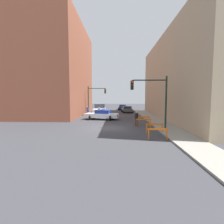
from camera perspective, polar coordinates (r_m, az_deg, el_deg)
ground_plane at (r=18.38m, az=-1.51°, el=-5.26°), size 120.00×120.00×0.00m
sidewalk_right at (r=19.07m, az=17.50°, el=-4.93°), size 2.40×44.00×0.12m
building_corner_left at (r=34.89m, az=-20.77°, el=12.42°), size 14.00×20.00×15.87m
building_right at (r=28.98m, az=27.39°, el=9.90°), size 12.00×28.00×12.01m
traffic_light_near at (r=17.99m, az=13.67°, el=5.67°), size 3.64×0.35×5.20m
traffic_light_far at (r=33.09m, az=-5.87°, el=5.25°), size 3.44×0.35×5.20m
police_car at (r=24.92m, az=-3.28°, el=-0.84°), size 4.96×2.89×1.52m
white_truck at (r=32.17m, az=-4.09°, el=0.83°), size 2.72×5.44×1.90m
parked_car_near at (r=36.17m, az=4.90°, el=0.93°), size 2.53×4.45×1.31m
parked_car_mid at (r=43.20m, az=3.50°, el=1.62°), size 2.41×4.38×1.31m
pedestrian_crossing at (r=26.41m, az=-4.24°, el=-0.21°), size 0.44×0.44×1.66m
pedestrian_corner at (r=30.18m, az=-7.98°, el=0.42°), size 0.41×0.41×1.66m
pedestrian_sidewalk at (r=19.68m, az=7.99°, el=-2.08°), size 0.49×0.49×1.66m
barrier_front at (r=13.83m, az=14.76°, el=-6.29°), size 1.60×0.26×0.90m
barrier_mid at (r=16.05m, az=13.71°, el=-4.70°), size 1.60×0.32×0.90m
barrier_back at (r=19.21m, az=10.31°, el=-3.03°), size 1.60×0.29×0.90m
barrier_corner at (r=21.11m, az=10.05°, el=-2.29°), size 1.58×0.44×0.90m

